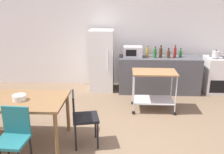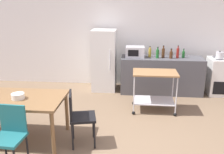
% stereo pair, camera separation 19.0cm
% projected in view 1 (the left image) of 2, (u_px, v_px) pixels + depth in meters
% --- Properties ---
extents(ground_plane, '(12.00, 12.00, 0.00)m').
position_uv_depth(ground_plane, '(122.00, 147.00, 3.98)').
color(ground_plane, brown).
extents(back_wall, '(8.40, 0.12, 2.90)m').
position_uv_depth(back_wall, '(124.00, 32.00, 6.61)').
color(back_wall, white).
rests_on(back_wall, ground_plane).
extents(kitchen_counter, '(2.00, 0.64, 0.90)m').
position_uv_depth(kitchen_counter, '(159.00, 75.00, 6.29)').
color(kitchen_counter, '#4C4C51').
rests_on(kitchen_counter, ground_plane).
extents(dining_table, '(1.50, 0.90, 0.75)m').
position_uv_depth(dining_table, '(19.00, 104.00, 3.96)').
color(dining_table, brown).
rests_on(dining_table, ground_plane).
extents(chair_black, '(0.48, 0.48, 0.89)m').
position_uv_depth(chair_black, '(81.00, 115.00, 3.91)').
color(chair_black, black).
rests_on(chair_black, ground_plane).
extents(chair_teal, '(0.42, 0.42, 0.89)m').
position_uv_depth(chair_teal, '(14.00, 136.00, 3.32)').
color(chair_teal, '#1E666B').
rests_on(chair_teal, ground_plane).
extents(stove_oven, '(0.60, 0.61, 0.92)m').
position_uv_depth(stove_oven, '(217.00, 75.00, 6.24)').
color(stove_oven, white).
rests_on(stove_oven, ground_plane).
extents(refrigerator, '(0.60, 0.63, 1.55)m').
position_uv_depth(refrigerator, '(102.00, 60.00, 6.36)').
color(refrigerator, white).
rests_on(refrigerator, ground_plane).
extents(kitchen_cart, '(0.91, 0.57, 0.85)m').
position_uv_depth(kitchen_cart, '(154.00, 84.00, 5.19)').
color(kitchen_cart, olive).
rests_on(kitchen_cart, ground_plane).
extents(microwave, '(0.46, 0.35, 0.26)m').
position_uv_depth(microwave, '(133.00, 52.00, 6.17)').
color(microwave, silver).
rests_on(microwave, kitchen_counter).
extents(bottle_olive_oil, '(0.07, 0.07, 0.27)m').
position_uv_depth(bottle_olive_oil, '(147.00, 52.00, 6.19)').
color(bottle_olive_oil, gold).
rests_on(bottle_olive_oil, kitchen_counter).
extents(bottle_sparkling_water, '(0.07, 0.07, 0.27)m').
position_uv_depth(bottle_sparkling_water, '(155.00, 53.00, 6.07)').
color(bottle_sparkling_water, '#1E6628').
rests_on(bottle_sparkling_water, kitchen_counter).
extents(bottle_vinegar, '(0.08, 0.08, 0.30)m').
position_uv_depth(bottle_vinegar, '(161.00, 52.00, 6.13)').
color(bottle_vinegar, '#4C2D19').
rests_on(bottle_vinegar, kitchen_counter).
extents(bottle_soy_sauce, '(0.08, 0.08, 0.24)m').
position_uv_depth(bottle_soy_sauce, '(168.00, 54.00, 6.06)').
color(bottle_soy_sauce, '#4C2D19').
rests_on(bottle_soy_sauce, kitchen_counter).
extents(bottle_sesame_oil, '(0.07, 0.07, 0.31)m').
position_uv_depth(bottle_sesame_oil, '(175.00, 52.00, 6.09)').
color(bottle_sesame_oil, maroon).
rests_on(bottle_sesame_oil, kitchen_counter).
extents(bottle_soda, '(0.07, 0.07, 0.22)m').
position_uv_depth(bottle_soda, '(180.00, 54.00, 6.15)').
color(bottle_soda, '#1E6628').
rests_on(bottle_soda, kitchen_counter).
extents(fruit_bowl, '(0.20, 0.20, 0.09)m').
position_uv_depth(fruit_bowl, '(19.00, 98.00, 3.88)').
color(fruit_bowl, white).
rests_on(fruit_bowl, dining_table).
extents(kettle, '(0.24, 0.17, 0.19)m').
position_uv_depth(kettle, '(216.00, 54.00, 5.99)').
color(kettle, silver).
rests_on(kettle, stove_oven).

